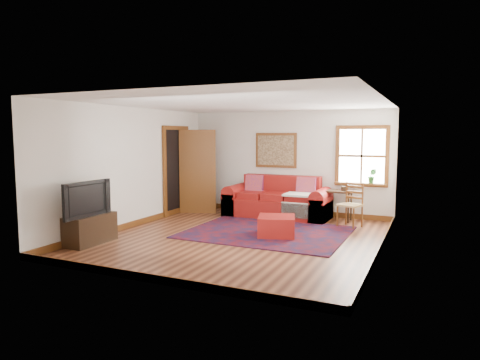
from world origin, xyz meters
The scene contains 13 objects.
ground centered at (0.00, 0.00, 0.00)m, with size 5.50×5.50×0.00m, color #411D11.
room_envelope centered at (0.00, 0.02, 1.65)m, with size 5.04×5.54×2.52m.
window centered at (1.78, 2.70, 1.31)m, with size 1.18×0.20×1.38m.
doorway centered at (-2.21, 1.78, 1.07)m, with size 0.89×1.08×2.14m.
framed_artwork centered at (-0.30, 2.71, 1.55)m, with size 1.05×0.07×0.85m.
persian_rug centered at (0.28, 0.59, 0.01)m, with size 3.07×2.46×0.02m, color #500B11.
red_leather_sofa centered at (-0.08, 2.28, 0.32)m, with size 2.45×1.01×0.96m.
red_ottoman centered at (0.56, 0.38, 0.19)m, with size 0.68×0.68×0.39m, color maroon.
side_table centered at (1.34, 2.37, 0.57)m, with size 0.57×0.43×0.69m.
ladder_back_chair centered at (1.70, 1.84, 0.50)m, with size 0.55×0.54×0.93m.
media_cabinet centered at (-2.27, -1.50, 0.26)m, with size 0.42×0.94×0.52m, color black.
television centered at (-2.25, -1.67, 0.83)m, with size 1.07×0.14×0.62m, color black.
candle_hurricane centered at (-2.22, -1.12, 0.60)m, with size 0.12×0.12×0.18m.
Camera 1 is at (3.23, -7.18, 1.92)m, focal length 32.00 mm.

